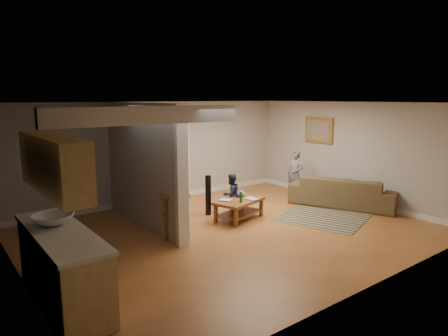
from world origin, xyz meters
The scene contains 11 objects.
ground centered at (0.00, 0.00, 0.00)m, with size 7.50×7.50×0.00m, color brown.
room_shell centered at (-1.07, 0.43, 1.46)m, with size 7.54×6.02×2.52m.
area_rug centered at (2.48, -0.38, 0.01)m, with size 2.38×1.74×0.01m, color black.
sofa centered at (3.30, -0.16, 0.00)m, with size 2.47×0.96×0.72m, color #494124.
coffee_table centered at (0.61, 0.53, 0.34)m, with size 1.25×0.93×0.66m.
tv_console centered at (-0.89, 0.77, 0.79)m, with size 1.04×1.47×1.19m.
speaker_left centered at (0.26, 1.20, 0.45)m, with size 0.09×0.09×0.90m, color black.
speaker_right centered at (-1.00, 2.18, 0.55)m, with size 0.11×0.11×1.11m, color black.
toy_basket centered at (-0.60, 1.12, 0.17)m, with size 0.46×0.46×0.41m.
child centered at (3.00, 1.13, 0.00)m, with size 0.46×0.30×1.25m, color slate.
toddler centered at (0.69, 0.92, 0.00)m, with size 0.45×0.35×0.93m, color #1F2640.
Camera 1 is at (-4.70, -5.89, 2.60)m, focal length 32.00 mm.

